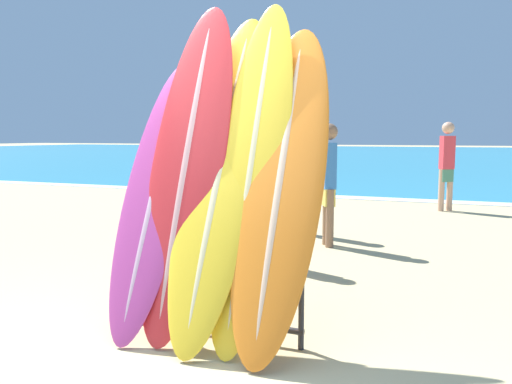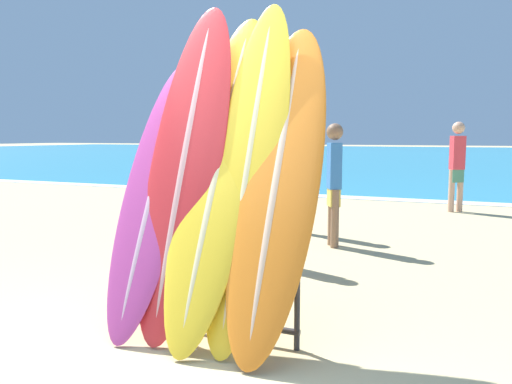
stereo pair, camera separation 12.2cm
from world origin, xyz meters
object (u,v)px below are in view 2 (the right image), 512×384
Objects in this scene: surfboard_slot_2 at (219,170)px; person_far_left at (457,163)px; surfboard_slot_3 at (249,167)px; surfboard_slot_4 at (277,183)px; person_mid_beach at (334,180)px; person_near_water at (258,189)px; surfboard_slot_0 at (154,193)px; person_far_right at (298,168)px; surfboard_slot_1 at (186,164)px; surfboard_rack at (212,268)px.

surfboard_slot_2 is 7.10m from person_far_left.
surfboard_slot_3 is at bearing -1.56° from surfboard_slot_2.
surfboard_slot_4 is 3.18m from person_mid_beach.
surfboard_slot_2 is at bearing -28.86° from person_mid_beach.
person_near_water is (-0.53, 1.97, -0.35)m from surfboard_slot_2.
person_near_water is at bearing 105.05° from surfboard_slot_2.
surfboard_slot_0 is 0.77m from surfboard_slot_3.
person_far_left is at bearing 132.35° from person_mid_beach.
person_far_right reaches higher than person_far_left.
surfboard_slot_1 is 0.73m from surfboard_slot_4.
surfboard_slot_0 reaches higher than person_far_right.
person_far_left is (1.45, 7.04, 0.43)m from surfboard_rack.
surfboard_slot_3 is at bearing 19.64° from surfboard_rack.
surfboard_slot_1 is (0.24, 0.07, 0.22)m from surfboard_slot_0.
surfboard_slot_1 is 1.03× the size of surfboard_slot_2.
surfboard_slot_2 is 0.24m from surfboard_slot_3.
surfboard_slot_2 is at bearing 9.33° from surfboard_slot_0.
surfboard_slot_3 is 0.25m from surfboard_slot_4.
surfboard_slot_1 is at bearing 15.32° from surfboard_slot_0.
surfboard_slot_1 is at bearing -178.78° from surfboard_slot_3.
surfboard_slot_0 is 0.97m from surfboard_slot_4.
surfboard_rack is at bearing -1.50° from surfboard_slot_0.
person_mid_beach is (0.58, 1.14, 0.03)m from person_near_water.
surfboard_slot_2 is 1.55× the size of person_near_water.
person_mid_beach reaches higher than person_near_water.
surfboard_slot_1 reaches higher than surfboard_slot_4.
person_near_water is at bearing 90.71° from surfboard_slot_0.
person_near_water is at bearing 104.01° from surfboard_rack.
surfboard_slot_0 is 0.83× the size of surfboard_slot_3.
surfboard_slot_1 is at bearing -176.30° from surfboard_slot_2.
person_far_left is (1.96, 4.98, 0.09)m from person_near_water.
person_far_right is at bearing -156.23° from person_far_left.
person_far_right is (-0.67, 3.80, -0.22)m from surfboard_slot_2.
surfboard_slot_4 reaches higher than surfboard_rack.
surfboard_slot_4 is at bearing -4.95° from surfboard_slot_2.
surfboard_rack is 3.98m from person_far_right.
person_far_left is at bearing 93.10° from person_far_right.
person_near_water is 1.85m from person_far_right.
person_near_water is at bearing -144.01° from person_far_left.
surfboard_slot_0 is at bearing 178.50° from surfboard_rack.
surfboard_slot_1 reaches higher than surfboard_slot_2.
person_far_left is 0.96× the size of person_far_right.
person_far_right is at bearing 103.32° from surfboard_slot_3.
surfboard_slot_4 is at bearing 2.54° from surfboard_slot_0.
surfboard_slot_4 is 1.46× the size of person_near_water.
surfboard_slot_0 is at bearing -50.80° from person_far_right.
surfboard_slot_0 is at bearing -137.93° from person_far_left.
surfboard_slot_1 reaches higher than surfboard_slot_3.
surfboard_rack is 0.75× the size of person_far_right.
surfboard_slot_1 reaches higher than person_far_left.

